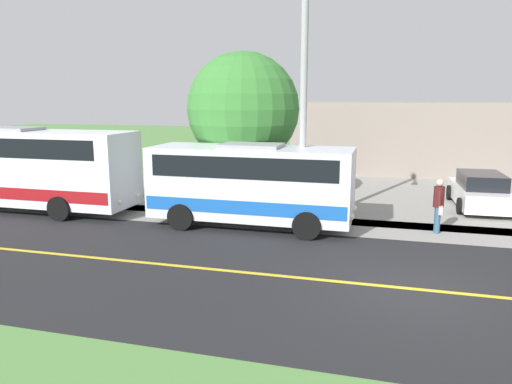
# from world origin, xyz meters

# --- Properties ---
(ground_plane) EXTENTS (120.00, 120.00, 0.00)m
(ground_plane) POSITION_xyz_m (0.00, 0.00, 0.00)
(ground_plane) COLOR #548442
(road_surface) EXTENTS (8.00, 100.00, 0.01)m
(road_surface) POSITION_xyz_m (0.00, 0.00, 0.00)
(road_surface) COLOR black
(road_surface) RESTS_ON ground
(sidewalk) EXTENTS (2.40, 100.00, 0.01)m
(sidewalk) POSITION_xyz_m (-5.20, 0.00, 0.00)
(sidewalk) COLOR gray
(sidewalk) RESTS_ON ground
(parking_lot_surface) EXTENTS (14.00, 36.00, 0.01)m
(parking_lot_surface) POSITION_xyz_m (-12.40, 3.00, 0.00)
(parking_lot_surface) COLOR gray
(parking_lot_surface) RESTS_ON ground
(road_centre_line) EXTENTS (0.16, 100.00, 0.00)m
(road_centre_line) POSITION_xyz_m (0.00, 0.00, 0.01)
(road_centre_line) COLOR gold
(road_centre_line) RESTS_ON ground
(shuttle_bus_front) EXTENTS (2.60, 6.99, 2.85)m
(shuttle_bus_front) POSITION_xyz_m (-4.47, -5.16, 1.57)
(shuttle_bus_front) COLOR silver
(shuttle_bus_front) RESTS_ON ground
(transit_bus_rear) EXTENTS (2.60, 11.24, 3.25)m
(transit_bus_rear) POSITION_xyz_m (-4.48, -15.47, 1.78)
(transit_bus_rear) COLOR white
(transit_bus_rear) RESTS_ON ground
(pedestrian_with_bags) EXTENTS (0.72, 0.34, 1.78)m
(pedestrian_with_bags) POSITION_xyz_m (-5.24, 0.99, 0.96)
(pedestrian_with_bags) COLOR #335972
(pedestrian_with_bags) RESTS_ON ground
(street_light_pole) EXTENTS (1.97, 0.24, 8.76)m
(street_light_pole) POSITION_xyz_m (-4.89, -3.49, 4.79)
(street_light_pole) COLOR #9E9EA3
(street_light_pole) RESTS_ON ground
(parked_car_near) EXTENTS (4.45, 2.11, 1.45)m
(parked_car_near) POSITION_xyz_m (-9.53, 2.96, 0.69)
(parked_car_near) COLOR white
(parked_car_near) RESTS_ON ground
(tree_curbside) EXTENTS (4.47, 4.47, 6.18)m
(tree_curbside) POSITION_xyz_m (-7.40, -6.32, 3.94)
(tree_curbside) COLOR brown
(tree_curbside) RESTS_ON ground
(commercial_building) EXTENTS (10.00, 21.77, 4.12)m
(commercial_building) POSITION_xyz_m (-21.40, 4.68, 2.06)
(commercial_building) COLOR gray
(commercial_building) RESTS_ON ground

